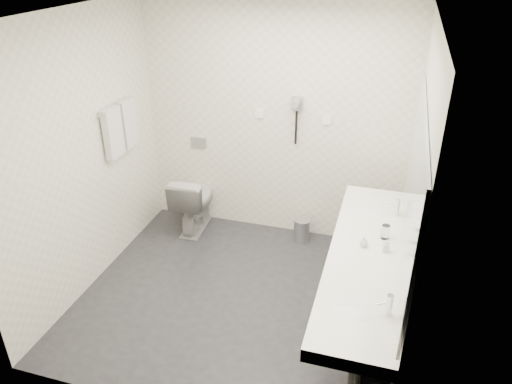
% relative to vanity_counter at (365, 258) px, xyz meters
% --- Properties ---
extents(floor, '(2.80, 2.80, 0.00)m').
position_rel_vanity_counter_xyz_m(floor, '(-1.12, 0.20, -0.80)').
color(floor, '#26262B').
rests_on(floor, ground).
extents(ceiling, '(2.80, 2.80, 0.00)m').
position_rel_vanity_counter_xyz_m(ceiling, '(-1.12, 0.20, 1.70)').
color(ceiling, white).
rests_on(ceiling, wall_back).
extents(wall_back, '(2.80, 0.00, 2.80)m').
position_rel_vanity_counter_xyz_m(wall_back, '(-1.12, 1.50, 0.45)').
color(wall_back, white).
rests_on(wall_back, floor).
extents(wall_front, '(2.80, 0.00, 2.80)m').
position_rel_vanity_counter_xyz_m(wall_front, '(-1.12, -1.10, 0.45)').
color(wall_front, white).
rests_on(wall_front, floor).
extents(wall_left, '(0.00, 2.60, 2.60)m').
position_rel_vanity_counter_xyz_m(wall_left, '(-2.52, 0.20, 0.45)').
color(wall_left, white).
rests_on(wall_left, floor).
extents(wall_right, '(0.00, 2.60, 2.60)m').
position_rel_vanity_counter_xyz_m(wall_right, '(0.27, 0.20, 0.45)').
color(wall_right, white).
rests_on(wall_right, floor).
extents(vanity_counter, '(0.55, 2.20, 0.10)m').
position_rel_vanity_counter_xyz_m(vanity_counter, '(0.00, 0.00, 0.00)').
color(vanity_counter, white).
rests_on(vanity_counter, floor).
extents(vanity_panel, '(0.03, 2.15, 0.75)m').
position_rel_vanity_counter_xyz_m(vanity_panel, '(0.02, 0.00, -0.42)').
color(vanity_panel, '#999691').
rests_on(vanity_panel, floor).
extents(vanity_post_far, '(0.06, 0.06, 0.75)m').
position_rel_vanity_counter_xyz_m(vanity_post_far, '(0.05, 1.04, -0.42)').
color(vanity_post_far, silver).
rests_on(vanity_post_far, floor).
extents(mirror, '(0.02, 2.20, 1.05)m').
position_rel_vanity_counter_xyz_m(mirror, '(0.26, 0.00, 0.65)').
color(mirror, '#B2BCC6').
rests_on(mirror, wall_right).
extents(basin_near, '(0.40, 0.31, 0.05)m').
position_rel_vanity_counter_xyz_m(basin_near, '(0.00, -0.65, 0.04)').
color(basin_near, white).
rests_on(basin_near, vanity_counter).
extents(basin_far, '(0.40, 0.31, 0.05)m').
position_rel_vanity_counter_xyz_m(basin_far, '(0.00, 0.65, 0.04)').
color(basin_far, white).
rests_on(basin_far, vanity_counter).
extents(faucet_near, '(0.04, 0.04, 0.15)m').
position_rel_vanity_counter_xyz_m(faucet_near, '(0.19, -0.65, 0.12)').
color(faucet_near, silver).
rests_on(faucet_near, vanity_counter).
extents(faucet_far, '(0.04, 0.04, 0.15)m').
position_rel_vanity_counter_xyz_m(faucet_far, '(0.19, 0.65, 0.12)').
color(faucet_far, silver).
rests_on(faucet_far, vanity_counter).
extents(soap_bottle_a, '(0.05, 0.05, 0.10)m').
position_rel_vanity_counter_xyz_m(soap_bottle_a, '(0.14, 0.06, 0.10)').
color(soap_bottle_a, silver).
rests_on(soap_bottle_a, vanity_counter).
extents(soap_bottle_b, '(0.07, 0.07, 0.08)m').
position_rel_vanity_counter_xyz_m(soap_bottle_b, '(-0.03, 0.08, 0.09)').
color(soap_bottle_b, silver).
rests_on(soap_bottle_b, vanity_counter).
extents(glass_left, '(0.08, 0.08, 0.12)m').
position_rel_vanity_counter_xyz_m(glass_left, '(0.12, 0.25, 0.11)').
color(glass_left, silver).
rests_on(glass_left, vanity_counter).
extents(toilet, '(0.41, 0.69, 0.68)m').
position_rel_vanity_counter_xyz_m(toilet, '(-1.97, 1.23, -0.46)').
color(toilet, white).
rests_on(toilet, floor).
extents(flush_plate, '(0.18, 0.02, 0.12)m').
position_rel_vanity_counter_xyz_m(flush_plate, '(-1.98, 1.49, 0.15)').
color(flush_plate, '#B2B5BA').
rests_on(flush_plate, wall_back).
extents(pedal_bin, '(0.23, 0.23, 0.25)m').
position_rel_vanity_counter_xyz_m(pedal_bin, '(-0.74, 1.31, -0.68)').
color(pedal_bin, '#B2B5BA').
rests_on(pedal_bin, floor).
extents(bin_lid, '(0.18, 0.18, 0.02)m').
position_rel_vanity_counter_xyz_m(bin_lid, '(-0.74, 1.31, -0.55)').
color(bin_lid, '#B2B5BA').
rests_on(bin_lid, pedal_bin).
extents(towel_rail, '(0.02, 0.62, 0.02)m').
position_rel_vanity_counter_xyz_m(towel_rail, '(-2.47, 0.75, 0.75)').
color(towel_rail, silver).
rests_on(towel_rail, wall_left).
extents(towel_near, '(0.07, 0.24, 0.48)m').
position_rel_vanity_counter_xyz_m(towel_near, '(-2.46, 0.61, 0.53)').
color(towel_near, silver).
rests_on(towel_near, towel_rail).
extents(towel_far, '(0.07, 0.24, 0.48)m').
position_rel_vanity_counter_xyz_m(towel_far, '(-2.46, 0.89, 0.53)').
color(towel_far, silver).
rests_on(towel_far, towel_rail).
extents(dryer_cradle, '(0.10, 0.04, 0.14)m').
position_rel_vanity_counter_xyz_m(dryer_cradle, '(-0.88, 1.47, 0.70)').
color(dryer_cradle, gray).
rests_on(dryer_cradle, wall_back).
extents(dryer_barrel, '(0.08, 0.14, 0.08)m').
position_rel_vanity_counter_xyz_m(dryer_barrel, '(-0.88, 1.40, 0.73)').
color(dryer_barrel, gray).
rests_on(dryer_barrel, dryer_cradle).
extents(dryer_cord, '(0.02, 0.02, 0.35)m').
position_rel_vanity_counter_xyz_m(dryer_cord, '(-0.88, 1.46, 0.45)').
color(dryer_cord, black).
rests_on(dryer_cord, dryer_cradle).
extents(switch_plate_a, '(0.09, 0.02, 0.09)m').
position_rel_vanity_counter_xyz_m(switch_plate_a, '(-1.27, 1.49, 0.55)').
color(switch_plate_a, white).
rests_on(switch_plate_a, wall_back).
extents(switch_plate_b, '(0.09, 0.02, 0.09)m').
position_rel_vanity_counter_xyz_m(switch_plate_b, '(-0.57, 1.49, 0.55)').
color(switch_plate_b, white).
rests_on(switch_plate_b, wall_back).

